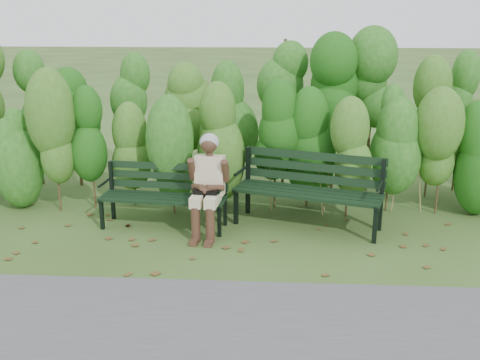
{
  "coord_description": "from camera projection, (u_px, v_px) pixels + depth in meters",
  "views": [
    {
      "loc": [
        0.41,
        -6.34,
        2.77
      ],
      "look_at": [
        0.0,
        0.35,
        0.75
      ],
      "focal_mm": 42.0,
      "sensor_mm": 36.0,
      "label": 1
    }
  ],
  "objects": [
    {
      "name": "bench_left",
      "position": [
        165.0,
        191.0,
        7.44
      ],
      "size": [
        1.7,
        0.7,
        0.83
      ],
      "color": "black",
      "rests_on": "ground"
    },
    {
      "name": "ground",
      "position": [
        238.0,
        247.0,
        6.88
      ],
      "size": [
        80.0,
        80.0,
        0.0
      ],
      "primitive_type": "plane",
      "color": "#33451C"
    },
    {
      "name": "leaf_litter",
      "position": [
        258.0,
        255.0,
        6.62
      ],
      "size": [
        5.99,
        2.17,
        0.01
      ],
      "color": "brown",
      "rests_on": "ground"
    },
    {
      "name": "seated_woman",
      "position": [
        208.0,
        180.0,
        7.12
      ],
      "size": [
        0.54,
        0.8,
        1.29
      ],
      "color": "beige",
      "rests_on": "ground"
    },
    {
      "name": "bench_right",
      "position": [
        310.0,
        184.0,
        7.44
      ],
      "size": [
        2.03,
        1.18,
        0.97
      ],
      "color": "black",
      "rests_on": "ground"
    },
    {
      "name": "hedge_band",
      "position": [
        246.0,
        118.0,
        8.29
      ],
      "size": [
        11.04,
        1.67,
        2.42
      ],
      "color": "#47381E",
      "rests_on": "ground"
    },
    {
      "name": "footpath",
      "position": [
        222.0,
        350.0,
        4.77
      ],
      "size": [
        60.0,
        2.5,
        0.01
      ],
      "primitive_type": "cube",
      "color": "#474749",
      "rests_on": "ground"
    }
  ]
}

